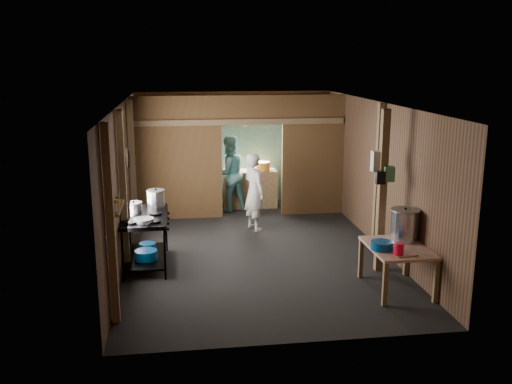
{
  "coord_description": "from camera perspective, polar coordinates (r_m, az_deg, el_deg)",
  "views": [
    {
      "loc": [
        -1.31,
        -9.61,
        3.37
      ],
      "look_at": [
        0.0,
        -0.2,
        1.1
      ],
      "focal_mm": 39.76,
      "sensor_mm": 36.0,
      "label": 1
    }
  ],
  "objects": [
    {
      "name": "pan_lid_small",
      "position": [
        10.6,
        -12.7,
        3.23
      ],
      "size": [
        0.03,
        0.3,
        0.3
      ],
      "primitive_type": "cylinder",
      "rotation": [
        0.0,
        1.57,
        0.0
      ],
      "color": "black",
      "rests_on": "wall_left"
    },
    {
      "name": "stove_pot_med",
      "position": [
        9.39,
        -12.18,
        -1.71
      ],
      "size": [
        0.36,
        0.36,
        0.24
      ],
      "primitive_type": null,
      "rotation": [
        0.0,
        0.0,
        -0.42
      ],
      "color": "#B7B7C2",
      "rests_on": "gas_range"
    },
    {
      "name": "bag_white",
      "position": [
        9.09,
        12.24,
        3.06
      ],
      "size": [
        0.22,
        0.15,
        0.32
      ],
      "primitive_type": "cube",
      "color": "silver",
      "rests_on": "post_free"
    },
    {
      "name": "cook",
      "position": [
        11.2,
        -0.18,
        0.04
      ],
      "size": [
        0.57,
        0.67,
        1.55
      ],
      "primitive_type": "imported",
      "rotation": [
        0.0,
        0.0,
        2.0
      ],
      "color": "silver",
      "rests_on": "floor"
    },
    {
      "name": "blue_tub_back",
      "position": [
        9.88,
        -10.86,
        -5.38
      ],
      "size": [
        0.28,
        0.28,
        0.11
      ],
      "primitive_type": "cylinder",
      "color": "navy",
      "rests_on": "gas_range"
    },
    {
      "name": "blue_tub_front",
      "position": [
        9.41,
        -11.01,
        -6.22
      ],
      "size": [
        0.37,
        0.37,
        0.15
      ],
      "primitive_type": "cylinder",
      "color": "navy",
      "rests_on": "gas_range"
    },
    {
      "name": "stove_pot_large",
      "position": [
        9.83,
        -10.02,
        -0.69
      ],
      "size": [
        0.35,
        0.35,
        0.32
      ],
      "primitive_type": null,
      "rotation": [
        0.0,
        0.0,
        -0.15
      ],
      "color": "#B7B7C2",
      "rests_on": "gas_range"
    },
    {
      "name": "pan_lid_big",
      "position": [
        10.19,
        -12.9,
        3.39
      ],
      "size": [
        0.03,
        0.34,
        0.34
      ],
      "primitive_type": "cylinder",
      "rotation": [
        0.0,
        1.57,
        0.0
      ],
      "color": "gray",
      "rests_on": "wall_left"
    },
    {
      "name": "bag_black",
      "position": [
        8.98,
        12.39,
        1.43
      ],
      "size": [
        0.14,
        0.1,
        0.2
      ],
      "primitive_type": "cube",
      "color": "black",
      "rests_on": "post_free"
    },
    {
      "name": "turquoise_panel",
      "position": [
        13.28,
        -2.17,
        4.24
      ],
      "size": [
        4.4,
        0.06,
        2.5
      ],
      "primitive_type": "cube",
      "color": "#6AA29A",
      "rests_on": "wall_back"
    },
    {
      "name": "stock_pot",
      "position": [
        8.81,
        14.72,
        -3.27
      ],
      "size": [
        0.46,
        0.46,
        0.51
      ],
      "primitive_type": null,
      "rotation": [
        0.0,
        0.0,
        0.07
      ],
      "color": "#B7B7C2",
      "rests_on": "prep_table"
    },
    {
      "name": "bag_green",
      "position": [
        9.03,
        13.2,
        1.78
      ],
      "size": [
        0.16,
        0.12,
        0.24
      ],
      "primitive_type": "cube",
      "color": "#468953",
      "rests_on": "post_free"
    },
    {
      "name": "back_counter",
      "position": [
        13.0,
        -0.6,
        0.34
      ],
      "size": [
        1.2,
        0.5,
        0.85
      ],
      "primitive_type": "cube",
      "color": "olive",
      "rests_on": "floor"
    },
    {
      "name": "yellow_tub",
      "position": [
        12.93,
        0.65,
        2.63
      ],
      "size": [
        0.34,
        0.34,
        0.19
      ],
      "primitive_type": "cylinder",
      "color": "orange",
      "rests_on": "back_counter"
    },
    {
      "name": "floor",
      "position": [
        10.27,
        -0.15,
        -5.72
      ],
      "size": [
        4.5,
        7.0,
        0.0
      ],
      "primitive_type": "cube",
      "color": "black",
      "rests_on": "ground"
    },
    {
      "name": "frying_pan",
      "position": [
        9.01,
        -11.26,
        -2.79
      ],
      "size": [
        0.5,
        0.62,
        0.07
      ],
      "primitive_type": null,
      "rotation": [
        0.0,
        0.0,
        -0.38
      ],
      "color": "gray",
      "rests_on": "gas_range"
    },
    {
      "name": "wall_front",
      "position": [
        6.58,
        3.98,
        -4.92
      ],
      "size": [
        4.5,
        0.0,
        2.6
      ],
      "primitive_type": "cube",
      "color": "brown",
      "rests_on": "ground"
    },
    {
      "name": "wall_left",
      "position": [
        9.87,
        -13.21,
        0.98
      ],
      "size": [
        0.0,
        7.0,
        2.6
      ],
      "primitive_type": "cube",
      "color": "brown",
      "rests_on": "ground"
    },
    {
      "name": "partition_left",
      "position": [
        11.99,
        -7.89,
        3.37
      ],
      "size": [
        1.85,
        0.1,
        2.6
      ],
      "primitive_type": "cube",
      "color": "brown",
      "rests_on": "floor"
    },
    {
      "name": "jar_white",
      "position": [
        7.55,
        -14.06,
        -1.58
      ],
      "size": [
        0.07,
        0.07,
        0.1
      ],
      "primitive_type": "cylinder",
      "color": "silver",
      "rests_on": "wall_shelf"
    },
    {
      "name": "pink_bucket",
      "position": [
        8.2,
        14.17,
        -5.58
      ],
      "size": [
        0.16,
        0.16,
        0.17
      ],
      "primitive_type": "cylinder",
      "rotation": [
        0.0,
        0.0,
        0.13
      ],
      "color": "red",
      "rests_on": "prep_table"
    },
    {
      "name": "partition_header",
      "position": [
        11.96,
        -0.4,
        8.3
      ],
      "size": [
        1.3,
        0.1,
        0.6
      ],
      "primitive_type": "cube",
      "color": "brown",
      "rests_on": "wall_back"
    },
    {
      "name": "post_left_b",
      "position": [
        9.09,
        -13.21,
        -0.08
      ],
      "size": [
        0.1,
        0.12,
        2.6
      ],
      "primitive_type": "cube",
      "color": "olive",
      "rests_on": "floor"
    },
    {
      "name": "cross_beam",
      "position": [
        11.9,
        -1.57,
        7.07
      ],
      "size": [
        4.4,
        0.12,
        0.12
      ],
      "primitive_type": "cube",
      "color": "olive",
      "rests_on": "wall_left"
    },
    {
      "name": "ceiling",
      "position": [
        9.73,
        -0.16,
        8.9
      ],
      "size": [
        4.5,
        7.0,
        0.0
      ],
      "primitive_type": "cube",
      "color": "#4C4844",
      "rests_on": "ground"
    },
    {
      "name": "wash_basin",
      "position": [
        8.37,
        12.55,
        -5.27
      ],
      "size": [
        0.39,
        0.39,
        0.12
      ],
      "primitive_type": "cylinder",
      "rotation": [
        0.0,
        0.0,
        0.23
      ],
      "color": "navy",
      "rests_on": "prep_table"
    },
    {
      "name": "post_right",
      "position": [
        10.25,
        12.17,
        1.48
      ],
      "size": [
        0.1,
        0.12,
        2.6
      ],
      "primitive_type": "cube",
      "color": "olive",
      "rests_on": "floor"
    },
    {
      "name": "post_left_a",
      "position": [
        7.36,
        -14.41,
        -3.33
      ],
      "size": [
        0.1,
        0.12,
        2.6
      ],
      "primitive_type": "cube",
      "color": "olive",
      "rests_on": "floor"
    },
    {
      "name": "jar_yellow",
      "position": [
        7.79,
        -13.87,
        -1.11
      ],
      "size": [
        0.08,
        0.08,
        0.1
      ],
      "primitive_type": "cylinder",
      "color": "orange",
      "rests_on": "wall_shelf"
    },
    {
      "name": "knife",
      "position": [
        8.16,
        15.1,
        -6.31
      ],
      "size": [
        0.3,
        0.06,
        0.01
      ],
      "primitive_type": "cube",
      "rotation": [
        0.0,
        0.0,
        0.1
      ],
      "color": "#B7B7C2",
      "rests_on": "prep_table"
    },
    {
      "name": "wall_back",
      "position": [
        13.33,
        -2.2,
        4.5
      ],
      "size": [
        4.5,
        0.0,
        2.6
      ],
      "primitive_type": "cube",
      "color": "brown",
      "rests_on": "ground"
    },
    {
      "name": "worker_back",
      "position": [
        12.59,
        -2.76,
        1.85
      ],
      "size": [
        1.0,
        0.91,
        1.69
      ],
      "primitive_type": "imported",
      "rotation": [
        0.0,
        0.0,
        3.54
      ],
      "color": "teal",
      "rests_on": "floor"
    },
    {
      "name": "jar_green",
      "position": [
        8.0,
        -13.72,
        -0.72
      ],
      "size": [
        0.06,
        0.06,
        0.1
      ],
      "primitive_type": "cylinder",
      "color": "#468953",
      "rests_on": "wall_shelf"
    },
    {
      "name": "wall_shelf",
      "position": [
        7.81,
        -13.84,
        -1.57
      ],
      "size": [
        0.14,
        0.8,
        0.03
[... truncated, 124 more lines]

